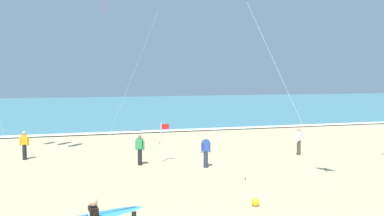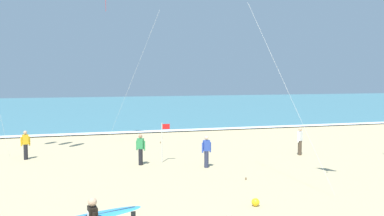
{
  "view_description": "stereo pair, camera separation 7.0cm",
  "coord_description": "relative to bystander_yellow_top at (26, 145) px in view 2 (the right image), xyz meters",
  "views": [
    {
      "loc": [
        -3.29,
        -7.88,
        4.52
      ],
      "look_at": [
        0.54,
        5.1,
        3.48
      ],
      "focal_mm": 38.23,
      "sensor_mm": 36.0,
      "label": 1
    },
    {
      "loc": [
        -3.22,
        -7.9,
        4.52
      ],
      "look_at": [
        0.54,
        5.1,
        3.48
      ],
      "focal_mm": 38.23,
      "sensor_mm": 36.0,
      "label": 2
    }
  ],
  "objects": [
    {
      "name": "bystander_green_top",
      "position": [
        5.83,
        -3.13,
        0.0
      ],
      "size": [
        0.44,
        0.32,
        1.59
      ],
      "color": "black",
      "rests_on": "ground"
    },
    {
      "name": "lifeguard_flag",
      "position": [
        7.07,
        -2.8,
        0.45
      ],
      "size": [
        0.44,
        0.05,
        2.1
      ],
      "color": "silver",
      "rests_on": "ground"
    },
    {
      "name": "bystander_blue_top",
      "position": [
        8.88,
        -4.63,
        0.0
      ],
      "size": [
        0.5,
        0.22,
        1.59
      ],
      "color": "#2D334C",
      "rests_on": "ground"
    },
    {
      "name": "bystander_yellow_top",
      "position": [
        0.0,
        0.0,
        0.0
      ],
      "size": [
        0.49,
        0.25,
        1.59
      ],
      "color": "black",
      "rests_on": "ground"
    },
    {
      "name": "beach_ball",
      "position": [
        8.63,
        -10.91,
        -0.67
      ],
      "size": [
        0.28,
        0.28,
        0.28
      ],
      "primitive_type": "sphere",
      "color": "yellow",
      "rests_on": "ground"
    },
    {
      "name": "bystander_white_top",
      "position": [
        15.11,
        -3.01,
        0.0
      ],
      "size": [
        0.44,
        0.32,
        1.59
      ],
      "color": "#4C3D2D",
      "rests_on": "ground"
    },
    {
      "name": "ocean_water",
      "position": [
        5.82,
        38.73,
        -0.77
      ],
      "size": [
        160.0,
        60.0,
        0.08
      ],
      "primitive_type": "cube",
      "color": "teal",
      "rests_on": "ground"
    },
    {
      "name": "shoreline_foam",
      "position": [
        5.82,
        9.03,
        -0.73
      ],
      "size": [
        160.0,
        1.19,
        0.01
      ],
      "primitive_type": "cube",
      "color": "white",
      "rests_on": "ocean_water"
    }
  ]
}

